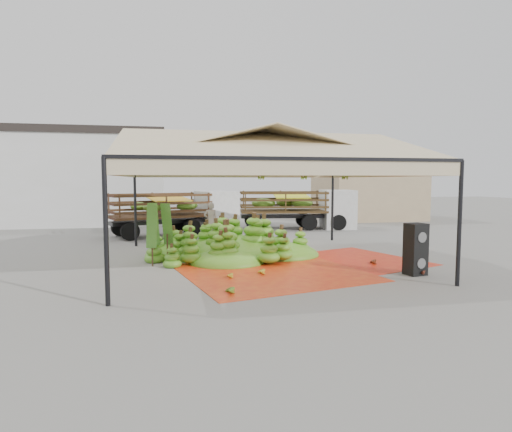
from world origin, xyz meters
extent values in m
plane|color=slate|center=(0.00, 0.00, 0.00)|extent=(90.00, 90.00, 0.00)
cylinder|color=black|center=(-4.00, -4.00, 1.50)|extent=(0.10, 0.10, 3.00)
cylinder|color=black|center=(4.00, -4.00, 1.50)|extent=(0.10, 0.10, 3.00)
cylinder|color=black|center=(-4.00, 4.00, 1.50)|extent=(0.10, 0.10, 3.00)
cylinder|color=black|center=(4.00, 4.00, 1.50)|extent=(0.10, 0.10, 3.00)
pyramid|color=#C7B28C|center=(0.00, 0.00, 3.50)|extent=(8.00, 8.00, 1.00)
cube|color=black|center=(0.00, 0.00, 3.00)|extent=(8.00, 8.00, 0.08)
cube|color=#C7B28C|center=(0.00, 0.00, 2.82)|extent=(8.00, 8.00, 0.36)
cube|color=silver|center=(-10.00, 14.00, 2.50)|extent=(14.00, 6.00, 5.00)
cube|color=black|center=(-10.00, 14.00, 5.20)|extent=(14.30, 6.30, 0.40)
cube|color=tan|center=(10.00, 13.00, 1.80)|extent=(6.00, 5.00, 3.60)
cube|color=navy|center=(10.00, 13.00, 3.85)|extent=(6.30, 5.30, 0.50)
cube|color=#D44E13|center=(0.01, -1.62, 0.01)|extent=(5.56, 5.39, 0.01)
cube|color=red|center=(2.89, -0.46, 0.01)|extent=(4.77, 4.88, 0.01)
ellipsoid|color=#427D1A|center=(-0.56, 1.10, 0.64)|extent=(7.50, 6.97, 1.29)
ellipsoid|color=gold|center=(-0.42, -1.81, 0.11)|extent=(0.47, 0.39, 0.21)
ellipsoid|color=gold|center=(-1.31, -2.05, 0.09)|extent=(0.43, 0.36, 0.18)
ellipsoid|color=#5E3215|center=(3.21, -1.08, 0.10)|extent=(0.54, 0.49, 0.20)
ellipsoid|color=#552313|center=(3.70, -2.80, 0.11)|extent=(0.56, 0.49, 0.22)
ellipsoid|color=#417217|center=(-1.53, -3.59, 0.11)|extent=(0.50, 0.42, 0.21)
ellipsoid|color=#417B19|center=(0.30, 1.12, 2.62)|extent=(0.24, 0.24, 0.20)
ellipsoid|color=#417B19|center=(1.80, 1.12, 2.62)|extent=(0.24, 0.24, 0.20)
ellipsoid|color=#417B19|center=(3.30, 1.12, 2.62)|extent=(0.24, 0.24, 0.20)
cube|color=black|center=(3.70, -2.68, 0.35)|extent=(0.57, 0.52, 0.69)
cube|color=black|center=(3.70, -2.68, 1.04)|extent=(0.57, 0.52, 0.69)
imported|color=gray|center=(-1.00, 5.21, 0.80)|extent=(0.60, 0.40, 1.60)
cube|color=#4C3519|center=(-3.16, 6.94, 0.91)|extent=(4.76, 3.33, 0.10)
cube|color=silver|center=(-0.46, 7.89, 1.00)|extent=(2.11, 2.32, 2.00)
cylinder|color=black|center=(-4.35, 5.60, 0.39)|extent=(0.82, 0.51, 0.78)
cylinder|color=black|center=(-4.93, 7.24, 0.39)|extent=(0.82, 0.51, 0.78)
cylinder|color=black|center=(-1.73, 6.53, 0.39)|extent=(0.82, 0.51, 0.78)
cylinder|color=black|center=(-2.31, 8.17, 0.39)|extent=(0.82, 0.51, 0.78)
cylinder|color=black|center=(-0.33, 7.02, 0.39)|extent=(0.82, 0.51, 0.78)
cylinder|color=black|center=(-0.91, 8.66, 0.39)|extent=(0.82, 0.51, 0.78)
ellipsoid|color=#3D7C19|center=(-3.16, 6.94, 1.35)|extent=(3.80, 2.63, 0.61)
cube|color=gold|center=(-2.75, 7.08, 1.70)|extent=(2.22, 2.21, 0.22)
cube|color=#4B3319|center=(3.11, 8.61, 0.92)|extent=(4.61, 2.57, 0.11)
cube|color=silver|center=(5.98, 8.23, 1.01)|extent=(1.82, 2.12, 2.02)
cylinder|color=black|center=(1.43, 7.94, 0.39)|extent=(0.82, 0.36, 0.79)
cylinder|color=black|center=(1.66, 9.68, 0.39)|extent=(0.82, 0.36, 0.79)
cylinder|color=black|center=(4.21, 7.58, 0.39)|extent=(0.82, 0.36, 0.79)
cylinder|color=black|center=(4.44, 9.32, 0.39)|extent=(0.82, 0.36, 0.79)
cylinder|color=black|center=(5.69, 7.39, 0.39)|extent=(0.82, 0.36, 0.79)
cylinder|color=black|center=(5.92, 9.12, 0.39)|extent=(0.82, 0.36, 0.79)
ellipsoid|color=#3B7217|center=(3.11, 8.61, 1.36)|extent=(3.68, 2.02, 0.61)
cube|color=yellow|center=(3.54, 8.55, 1.71)|extent=(1.97, 1.96, 0.22)
camera|label=1|loc=(-2.78, -12.90, 2.54)|focal=30.00mm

